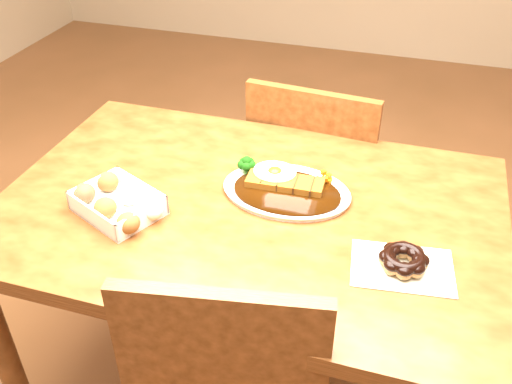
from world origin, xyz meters
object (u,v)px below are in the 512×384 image
(table, at_px, (249,236))
(katsu_curry_plate, at_px, (285,187))
(chair_far, at_px, (317,183))
(pon_de_ring, at_px, (404,261))
(donut_box, at_px, (118,202))

(table, xyz_separation_m, katsu_curry_plate, (0.07, 0.07, 0.11))
(chair_far, relative_size, pon_de_ring, 3.84)
(katsu_curry_plate, xyz_separation_m, pon_de_ring, (0.30, -0.19, 0.01))
(chair_far, bearing_deg, donut_box, 66.51)
(pon_de_ring, bearing_deg, katsu_curry_plate, 147.71)
(katsu_curry_plate, bearing_deg, donut_box, -151.67)
(katsu_curry_plate, distance_m, donut_box, 0.40)
(table, bearing_deg, donut_box, -157.11)
(table, distance_m, pon_de_ring, 0.41)
(chair_far, xyz_separation_m, pon_de_ring, (0.30, -0.66, 0.29))
(donut_box, bearing_deg, table, 22.89)
(chair_far, distance_m, katsu_curry_plate, 0.55)
(chair_far, bearing_deg, table, 87.33)
(table, distance_m, chair_far, 0.57)
(katsu_curry_plate, bearing_deg, table, -134.94)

